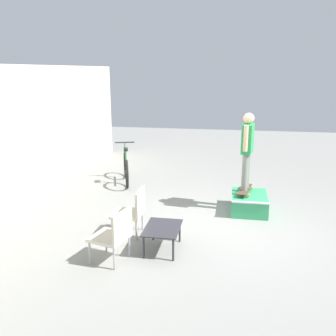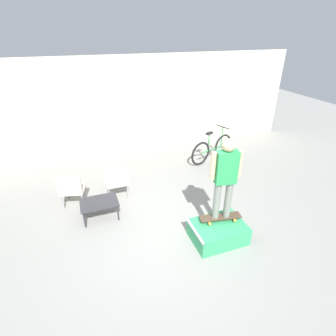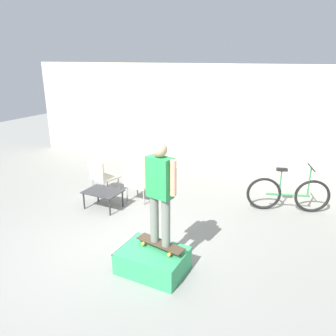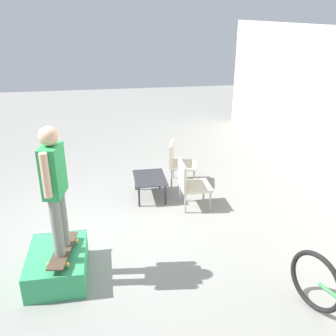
# 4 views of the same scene
# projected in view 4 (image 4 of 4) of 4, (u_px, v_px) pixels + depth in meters

# --- Properties ---
(ground_plane) EXTENTS (24.00, 24.00, 0.00)m
(ground_plane) POSITION_uv_depth(u_px,v_px,m) (98.00, 234.00, 5.85)
(ground_plane) COLOR gray
(skate_ramp_box) EXTENTS (1.03, 0.73, 0.38)m
(skate_ramp_box) POSITION_uv_depth(u_px,v_px,m) (58.00, 264.00, 4.86)
(skate_ramp_box) COLOR #339E60
(skate_ramp_box) RESTS_ON ground_plane
(skateboard_on_ramp) EXTENTS (0.83, 0.35, 0.07)m
(skateboard_on_ramp) POSITION_uv_depth(u_px,v_px,m) (63.00, 250.00, 4.70)
(skateboard_on_ramp) COLOR #473828
(skateboard_on_ramp) RESTS_ON skate_ramp_box
(person_skater) EXTENTS (0.56, 0.27, 1.60)m
(person_skater) POSITION_uv_depth(u_px,v_px,m) (54.00, 182.00, 4.33)
(person_skater) COLOR gray
(person_skater) RESTS_ON skateboard_on_ramp
(coffee_table) EXTENTS (0.79, 0.57, 0.40)m
(coffee_table) POSITION_uv_depth(u_px,v_px,m) (150.00, 180.00, 6.89)
(coffee_table) COLOR #2D2D33
(coffee_table) RESTS_ON ground_plane
(patio_chair_left) EXTENTS (0.64, 0.64, 0.85)m
(patio_chair_left) POSITION_uv_depth(u_px,v_px,m) (179.00, 161.00, 7.42)
(patio_chair_left) COLOR #99999E
(patio_chair_left) RESTS_ON ground_plane
(patio_chair_right) EXTENTS (0.52, 0.52, 0.85)m
(patio_chair_right) POSITION_uv_depth(u_px,v_px,m) (190.00, 182.00, 6.50)
(patio_chair_right) COLOR #99999E
(patio_chair_right) RESTS_ON ground_plane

